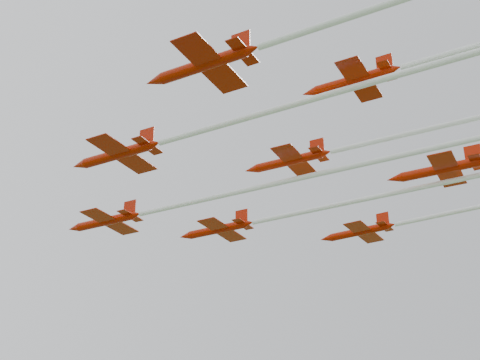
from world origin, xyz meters
TOP-DOWN VIEW (x-y plane):
  - jet_lead at (4.01, 1.45)m, footprint 30.62×65.30m
  - jet_row2_left at (-5.89, -12.47)m, footprint 25.77×56.11m
  - jet_row2_right at (16.89, -2.20)m, footprint 26.07×57.33m
  - jet_row3_left at (-8.11, -34.41)m, footprint 26.49×57.77m
  - jet_row3_mid at (14.33, -23.69)m, footprint 28.64×59.71m
  - jet_row3_right at (31.47, -9.54)m, footprint 18.30×44.80m

SIDE VIEW (x-z plane):
  - jet_lead at x=4.01m, z-range 52.38..55.30m
  - jet_row3_left at x=-8.11m, z-range 52.61..55.39m
  - jet_row2_right at x=16.89m, z-range 52.66..55.54m
  - jet_row3_right at x=31.47m, z-range 52.87..55.62m
  - jet_row2_left at x=-5.89m, z-range 52.95..55.87m
  - jet_row3_mid at x=14.33m, z-range 54.70..57.38m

